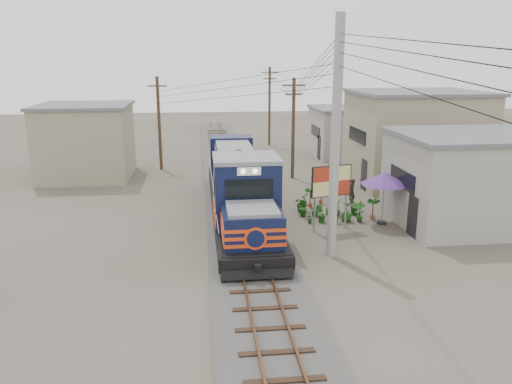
{
  "coord_description": "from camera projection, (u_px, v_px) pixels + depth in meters",
  "views": [
    {
      "loc": [
        -2.02,
        -20.18,
        8.28
      ],
      "look_at": [
        0.55,
        2.31,
        2.2
      ],
      "focal_mm": 35.0,
      "sensor_mm": 36.0,
      "label": 1
    }
  ],
  "objects": [
    {
      "name": "billboard",
      "position": [
        331.0,
        183.0,
        24.25
      ],
      "size": [
        2.09,
        0.64,
        3.29
      ],
      "rotation": [
        0.0,
        0.0,
        0.25
      ],
      "color": "#99999E",
      "rests_on": "ground"
    },
    {
      "name": "ground",
      "position": [
        249.0,
        255.0,
        21.73
      ],
      "size": [
        120.0,
        120.0,
        0.0
      ],
      "primitive_type": "plane",
      "color": "#473F35",
      "rests_on": "ground"
    },
    {
      "name": "locomotive",
      "position": [
        240.0,
        188.0,
        26.09
      ],
      "size": [
        2.94,
        16.02,
        3.97
      ],
      "color": "black",
      "rests_on": "ground"
    },
    {
      "name": "track",
      "position": [
        233.0,
        190.0,
        31.26
      ],
      "size": [
        1.15,
        70.0,
        0.12
      ],
      "color": "#51331E",
      "rests_on": "ground"
    },
    {
      "name": "power_lines",
      "position": [
        231.0,
        71.0,
        27.9
      ],
      "size": [
        9.65,
        19.0,
        3.3
      ],
      "color": "black",
      "rests_on": "ground"
    },
    {
      "name": "shophouse_front",
      "position": [
        469.0,
        179.0,
        25.26
      ],
      "size": [
        7.35,
        6.3,
        4.7
      ],
      "color": "gray",
      "rests_on": "ground"
    },
    {
      "name": "utility_pole_main",
      "position": [
        335.0,
        141.0,
        20.34
      ],
      "size": [
        0.4,
        0.4,
        10.0
      ],
      "color": "#9E9B93",
      "rests_on": "ground"
    },
    {
      "name": "shophouse_left",
      "position": [
        86.0,
        141.0,
        35.31
      ],
      "size": [
        6.3,
        6.3,
        5.2
      ],
      "color": "gray",
      "rests_on": "ground"
    },
    {
      "name": "wooden_pole_far",
      "position": [
        269.0,
        105.0,
        48.1
      ],
      "size": [
        1.6,
        0.24,
        7.5
      ],
      "color": "#4C3826",
      "rests_on": "ground"
    },
    {
      "name": "shophouse_back",
      "position": [
        349.0,
        131.0,
        43.5
      ],
      "size": [
        6.3,
        6.3,
        4.2
      ],
      "color": "gray",
      "rests_on": "ground"
    },
    {
      "name": "market_umbrella",
      "position": [
        385.0,
        179.0,
        25.19
      ],
      "size": [
        3.06,
        3.06,
        2.72
      ],
      "rotation": [
        0.0,
        0.0,
        0.28
      ],
      "color": "black",
      "rests_on": "ground"
    },
    {
      "name": "vendor",
      "position": [
        352.0,
        191.0,
        29.14
      ],
      "size": [
        0.64,
        0.64,
        1.51
      ],
      "primitive_type": "imported",
      "rotation": [
        0.0,
        0.0,
        3.92
      ],
      "color": "black",
      "rests_on": "ground"
    },
    {
      "name": "wooden_pole_mid",
      "position": [
        293.0,
        127.0,
        34.7
      ],
      "size": [
        1.6,
        0.24,
        7.0
      ],
      "color": "#4C3826",
      "rests_on": "ground"
    },
    {
      "name": "ballast",
      "position": [
        233.0,
        193.0,
        31.31
      ],
      "size": [
        3.6,
        70.0,
        0.16
      ],
      "primitive_type": "cube",
      "color": "#595651",
      "rests_on": "ground"
    },
    {
      "name": "shophouse_mid",
      "position": [
        415.0,
        137.0,
        33.81
      ],
      "size": [
        8.4,
        7.35,
        6.2
      ],
      "color": "gray",
      "rests_on": "ground"
    },
    {
      "name": "wooden_pole_left",
      "position": [
        159.0,
        121.0,
        37.5
      ],
      "size": [
        1.6,
        0.24,
        7.0
      ],
      "color": "#4C3826",
      "rests_on": "ground"
    },
    {
      "name": "plant_nursery",
      "position": [
        327.0,
        209.0,
        26.72
      ],
      "size": [
        3.52,
        3.13,
        1.1
      ],
      "color": "#1E5317",
      "rests_on": "ground"
    }
  ]
}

